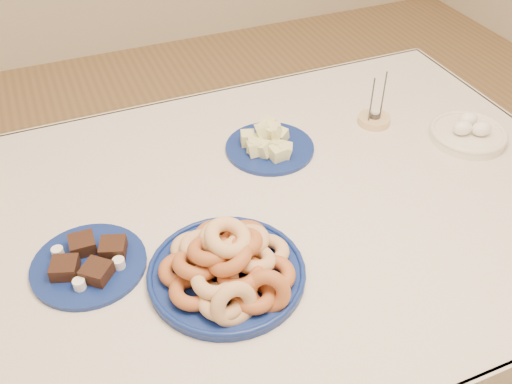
{
  "coord_description": "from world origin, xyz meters",
  "views": [
    {
      "loc": [
        -0.36,
        -0.91,
        1.63
      ],
      "look_at": [
        0.0,
        -0.05,
        0.85
      ],
      "focal_mm": 40.0,
      "sensor_mm": 36.0,
      "label": 1
    }
  ],
  "objects_px": {
    "candle_holder": "(374,119)",
    "egg_bowl": "(468,133)",
    "dining_table": "(248,245)",
    "brownie_plate": "(89,262)",
    "donut_platter": "(228,265)",
    "melon_plate": "(268,144)"
  },
  "relations": [
    {
      "from": "dining_table",
      "to": "donut_platter",
      "type": "relative_size",
      "value": 4.92
    },
    {
      "from": "donut_platter",
      "to": "egg_bowl",
      "type": "height_order",
      "value": "donut_platter"
    },
    {
      "from": "candle_holder",
      "to": "egg_bowl",
      "type": "relative_size",
      "value": 0.61
    },
    {
      "from": "dining_table",
      "to": "brownie_plate",
      "type": "bearing_deg",
      "value": -175.27
    },
    {
      "from": "melon_plate",
      "to": "candle_holder",
      "type": "relative_size",
      "value": 1.65
    },
    {
      "from": "dining_table",
      "to": "melon_plate",
      "type": "height_order",
      "value": "melon_plate"
    },
    {
      "from": "candle_holder",
      "to": "dining_table",
      "type": "bearing_deg",
      "value": -155.73
    },
    {
      "from": "candle_holder",
      "to": "egg_bowl",
      "type": "bearing_deg",
      "value": -41.5
    },
    {
      "from": "dining_table",
      "to": "brownie_plate",
      "type": "distance_m",
      "value": 0.39
    },
    {
      "from": "brownie_plate",
      "to": "candle_holder",
      "type": "relative_size",
      "value": 2.08
    },
    {
      "from": "egg_bowl",
      "to": "donut_platter",
      "type": "bearing_deg",
      "value": -164.33
    },
    {
      "from": "dining_table",
      "to": "melon_plate",
      "type": "relative_size",
      "value": 6.88
    },
    {
      "from": "melon_plate",
      "to": "egg_bowl",
      "type": "xyz_separation_m",
      "value": [
        0.51,
        -0.16,
        -0.0
      ]
    },
    {
      "from": "dining_table",
      "to": "candle_holder",
      "type": "distance_m",
      "value": 0.53
    },
    {
      "from": "egg_bowl",
      "to": "dining_table",
      "type": "bearing_deg",
      "value": -176.17
    },
    {
      "from": "melon_plate",
      "to": "egg_bowl",
      "type": "height_order",
      "value": "melon_plate"
    },
    {
      "from": "melon_plate",
      "to": "brownie_plate",
      "type": "height_order",
      "value": "melon_plate"
    },
    {
      "from": "brownie_plate",
      "to": "egg_bowl",
      "type": "xyz_separation_m",
      "value": [
        1.02,
        0.07,
        0.01
      ]
    },
    {
      "from": "donut_platter",
      "to": "candle_holder",
      "type": "relative_size",
      "value": 2.31
    },
    {
      "from": "dining_table",
      "to": "donut_platter",
      "type": "bearing_deg",
      "value": -123.18
    },
    {
      "from": "candle_holder",
      "to": "egg_bowl",
      "type": "xyz_separation_m",
      "value": [
        0.19,
        -0.17,
        0.01
      ]
    },
    {
      "from": "dining_table",
      "to": "egg_bowl",
      "type": "height_order",
      "value": "egg_bowl"
    }
  ]
}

